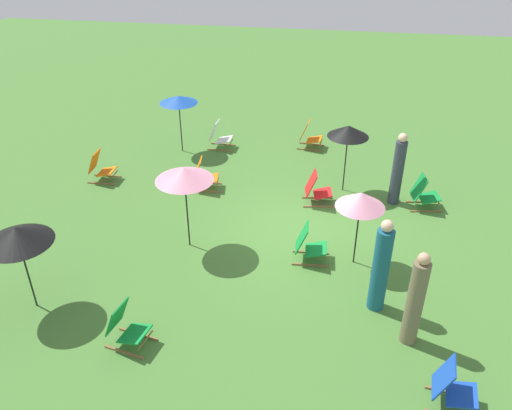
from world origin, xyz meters
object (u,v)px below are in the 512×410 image
umbrella_3 (184,174)px  deckchair_7 (309,245)px  umbrella_1 (348,131)px  person_2 (415,301)px  deckchair_4 (424,194)px  person_0 (381,268)px  umbrella_4 (178,100)px  deckchair_6 (203,175)px  deckchair_0 (219,136)px  deckchair_9 (309,136)px  person_1 (398,170)px  deckchair_5 (317,190)px  umbrella_2 (17,235)px  umbrella_0 (361,200)px  deckchair_2 (101,168)px  deckchair_8 (452,388)px  deckchair_3 (126,327)px

umbrella_3 → deckchair_7: bearing=-92.0°
umbrella_1 → person_2: size_ratio=0.97×
deckchair_4 → deckchair_7: same height
deckchair_7 → person_0: 1.89m
umbrella_4 → person_2: 8.95m
deckchair_7 → person_2: 2.77m
deckchair_6 → umbrella_4: (2.08, 1.20, 1.21)m
deckchair_0 → person_0: 7.70m
deckchair_4 → deckchair_9: 4.21m
umbrella_4 → deckchair_7: bearing=-138.7°
deckchair_0 → person_1: 5.52m
deckchair_5 → deckchair_7: 2.33m
deckchair_5 → umbrella_2: size_ratio=0.48×
deckchair_4 → umbrella_0: (-2.48, 1.61, 1.12)m
umbrella_0 → deckchair_0: bearing=38.6°
deckchair_9 → umbrella_0: umbrella_0 is taller
deckchair_2 → person_1: (0.11, -7.54, 0.52)m
deckchair_5 → deckchair_6: bearing=76.0°
deckchair_4 → person_2: person_2 is taller
umbrella_3 → umbrella_2: bearing=135.8°
deckchair_7 → umbrella_0: size_ratio=0.50×
deckchair_5 → umbrella_2: 6.77m
deckchair_2 → deckchair_8: bearing=-126.5°
person_0 → person_2: bearing=-141.5°
umbrella_3 → deckchair_8: bearing=-124.0°
umbrella_1 → deckchair_4: bearing=-105.9°
deckchair_3 → umbrella_2: size_ratio=0.49×
deckchair_2 → deckchair_6: 2.77m
deckchair_8 → umbrella_1: (6.32, 1.71, 1.25)m
deckchair_3 → umbrella_0: size_ratio=0.51×
deckchair_4 → deckchair_8: (-5.78, 0.20, 0.00)m
deckchair_0 → umbrella_4: (-0.40, 1.03, 1.21)m
person_1 → person_2: person_1 is taller
umbrella_0 → deckchair_6: bearing=56.7°
deckchair_9 → umbrella_3: umbrella_3 is taller
umbrella_0 → umbrella_4: bearing=47.6°
deckchair_9 → umbrella_4: size_ratio=0.49×
umbrella_1 → umbrella_4: 4.99m
deckchair_6 → deckchair_3: bearing=171.9°
deckchair_3 → umbrella_1: bearing=-18.6°
person_0 → deckchair_9: bearing=18.3°
deckchair_9 → deckchair_2: bearing=124.8°
deckchair_0 → umbrella_4: size_ratio=0.49×
deckchair_4 → umbrella_3: 5.84m
deckchair_4 → person_0: person_0 is taller
umbrella_4 → umbrella_1: bearing=-108.4°
deckchair_5 → umbrella_2: umbrella_2 is taller
deckchair_7 → umbrella_0: (0.07, -0.94, 1.12)m
deckchair_7 → deckchair_5: bearing=-3.4°
deckchair_9 → person_1: 3.72m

